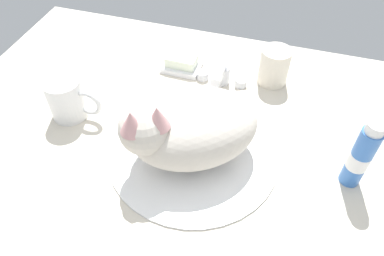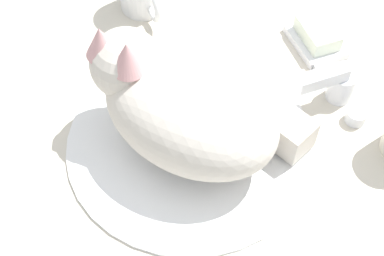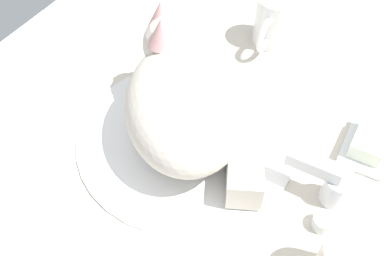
% 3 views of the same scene
% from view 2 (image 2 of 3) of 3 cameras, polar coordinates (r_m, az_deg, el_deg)
% --- Properties ---
extents(ground_plane, '(1.10, 0.83, 0.03)m').
position_cam_2_polar(ground_plane, '(0.73, -0.15, -2.23)').
color(ground_plane, beige).
extents(sink_basin, '(0.32, 0.32, 0.01)m').
position_cam_2_polar(sink_basin, '(0.72, -0.16, -1.35)').
color(sink_basin, white).
rests_on(sink_basin, ground_plane).
extents(faucet, '(0.12, 0.09, 0.06)m').
position_cam_2_polar(faucet, '(0.77, 14.77, 4.26)').
color(faucet, silver).
rests_on(faucet, ground_plane).
extents(cat, '(0.29, 0.28, 0.16)m').
position_cam_2_polar(cat, '(0.67, -0.84, 2.75)').
color(cat, beige).
rests_on(cat, sink_basin).
extents(soap_dish, '(0.09, 0.06, 0.01)m').
position_cam_2_polar(soap_dish, '(0.85, 12.72, 8.77)').
color(soap_dish, white).
rests_on(soap_dish, ground_plane).
extents(soap_bar, '(0.07, 0.05, 0.02)m').
position_cam_2_polar(soap_bar, '(0.84, 12.94, 9.64)').
color(soap_bar, silver).
rests_on(soap_bar, soap_dish).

